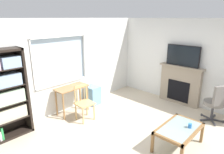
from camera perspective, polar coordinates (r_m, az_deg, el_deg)
The scene contains 12 objects.
ground at distance 4.50m, azimuth 8.25°, elevation -17.42°, with size 5.86×5.83×0.02m, color beige.
wall_back_with_window at distance 5.62m, azimuth -11.39°, elevation 3.38°, with size 4.86×0.15×2.51m.
wall_right at distance 6.09m, azimuth 22.48°, elevation 3.70°, with size 0.12×5.03×2.51m, color silver.
bookshelf at distance 4.65m, azimuth -29.18°, elevation -4.02°, with size 0.90×0.38×1.93m.
desk_under_window at distance 5.35m, azimuth -11.65°, elevation -4.24°, with size 0.88×0.44×0.75m.
wooden_chair at distance 5.02m, azimuth -8.24°, elevation -7.37°, with size 0.45×0.43×0.90m.
plastic_drawer_unit at distance 5.95m, azimuth -5.64°, elevation -5.24°, with size 0.35×0.40×0.55m, color #72ADDB.
fireplace at distance 6.21m, azimuth 19.22°, elevation -2.12°, with size 0.26×1.30×1.17m.
tv at distance 5.97m, azimuth 19.97°, elevation 5.87°, with size 0.06×0.96×0.60m.
office_chair at distance 5.42m, azimuth 28.19°, elevation -6.37°, with size 0.62×0.62×1.00m.
coffee_table at distance 4.21m, azimuth 19.01°, elevation -14.51°, with size 1.04×0.63×0.45m.
sippy_cup at distance 4.23m, azimuth 21.81°, elevation -13.05°, with size 0.07×0.07×0.09m, color #337FD6.
Camera 1 is at (-3.09, -2.06, 2.52)m, focal length 31.30 mm.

